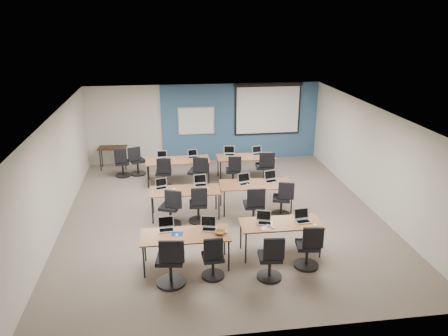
{
  "coord_description": "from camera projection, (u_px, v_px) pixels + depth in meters",
  "views": [
    {
      "loc": [
        -1.38,
        -10.22,
        4.97
      ],
      "look_at": [
        0.1,
        0.4,
        1.14
      ],
      "focal_mm": 35.0,
      "sensor_mm": 36.0,
      "label": 1
    }
  ],
  "objects": [
    {
      "name": "laptop_11",
      "position": [
        257.0,
        152.0,
        13.83
      ],
      "size": [
        0.32,
        0.27,
        0.24
      ],
      "rotation": [
        0.0,
        0.0,
        0.22
      ],
      "color": "silver",
      "rests_on": "training_table_back_right"
    },
    {
      "name": "task_chair_2",
      "position": [
        271.0,
        261.0,
        8.48
      ],
      "size": [
        0.5,
        0.5,
        0.98
      ],
      "rotation": [
        0.0,
        0.0,
        -0.09
      ],
      "color": "black",
      "rests_on": "floor"
    },
    {
      "name": "blue_accent_panel",
      "position": [
        240.0,
        122.0,
        15.26
      ],
      "size": [
        5.5,
        0.04,
        2.7
      ],
      "primitive_type": "cube",
      "color": "#3D5977",
      "rests_on": "wall_back"
    },
    {
      "name": "spare_chair_a",
      "position": [
        137.0,
        163.0,
        14.0
      ],
      "size": [
        0.52,
        0.49,
        0.98
      ],
      "rotation": [
        0.0,
        0.0,
        0.39
      ],
      "color": "black",
      "rests_on": "floor"
    },
    {
      "name": "laptop_1",
      "position": [
        209.0,
        226.0,
        9.04
      ],
      "size": [
        0.32,
        0.27,
        0.25
      ],
      "rotation": [
        0.0,
        0.0,
        -0.23
      ],
      "color": "#B0B0B4",
      "rests_on": "training_table_front_left"
    },
    {
      "name": "mouse_0",
      "position": [
        177.0,
        235.0,
        8.78
      ],
      "size": [
        0.08,
        0.1,
        0.03
      ],
      "primitive_type": "ellipsoid",
      "rotation": [
        0.0,
        0.0,
        -0.27
      ],
      "color": "white",
      "rests_on": "training_table_front_left"
    },
    {
      "name": "mouse_4",
      "position": [
        174.0,
        189.0,
        11.07
      ],
      "size": [
        0.09,
        0.11,
        0.04
      ],
      "primitive_type": "ellipsoid",
      "rotation": [
        0.0,
        0.0,
        -0.34
      ],
      "color": "white",
      "rests_on": "training_table_mid_left"
    },
    {
      "name": "floor",
      "position": [
        222.0,
        214.0,
        11.38
      ],
      "size": [
        8.0,
        9.0,
        0.02
      ],
      "primitive_type": "cube",
      "color": "#6B6354",
      "rests_on": "ground"
    },
    {
      "name": "laptop_2",
      "position": [
        264.0,
        220.0,
        9.31
      ],
      "size": [
        0.32,
        0.27,
        0.25
      ],
      "rotation": [
        0.0,
        0.0,
        -0.31
      ],
      "color": "silver",
      "rests_on": "training_table_front_right"
    },
    {
      "name": "mouse_9",
      "position": [
        201.0,
        157.0,
        13.47
      ],
      "size": [
        0.07,
        0.1,
        0.03
      ],
      "primitive_type": "ellipsoid",
      "rotation": [
        0.0,
        0.0,
        -0.12
      ],
      "color": "white",
      "rests_on": "training_table_back_left"
    },
    {
      "name": "task_chair_11",
      "position": [
        265.0,
        170.0,
        13.3
      ],
      "size": [
        0.57,
        0.57,
        1.04
      ],
      "rotation": [
        0.0,
        0.0,
        -0.11
      ],
      "color": "black",
      "rests_on": "floor"
    },
    {
      "name": "training_table_front_right",
      "position": [
        281.0,
        225.0,
        9.33
      ],
      "size": [
        1.74,
        0.72,
        0.73
      ],
      "rotation": [
        0.0,
        0.0,
        -0.01
      ],
      "color": "olive",
      "rests_on": "floor"
    },
    {
      "name": "mouse_5",
      "position": [
        208.0,
        188.0,
        11.14
      ],
      "size": [
        0.07,
        0.1,
        0.03
      ],
      "primitive_type": "ellipsoid",
      "rotation": [
        0.0,
        0.0,
        0.16
      ],
      "color": "white",
      "rests_on": "training_table_mid_left"
    },
    {
      "name": "task_chair_7",
      "position": [
        282.0,
        202.0,
        11.16
      ],
      "size": [
        0.5,
        0.49,
        0.98
      ],
      "rotation": [
        0.0,
        0.0,
        -0.29
      ],
      "color": "black",
      "rests_on": "floor"
    },
    {
      "name": "mouse_11",
      "position": [
        263.0,
        155.0,
        13.75
      ],
      "size": [
        0.09,
        0.11,
        0.04
      ],
      "primitive_type": "ellipsoid",
      "rotation": [
        0.0,
        0.0,
        -0.24
      ],
      "color": "white",
      "rests_on": "training_table_back_right"
    },
    {
      "name": "whiteboard",
      "position": [
        196.0,
        121.0,
        14.98
      ],
      "size": [
        1.28,
        0.03,
        0.98
      ],
      "color": "#A8AFB4",
      "rests_on": "wall_back"
    },
    {
      "name": "laptop_5",
      "position": [
        200.0,
        182.0,
        11.36
      ],
      "size": [
        0.34,
        0.28,
        0.25
      ],
      "rotation": [
        0.0,
        0.0,
        0.05
      ],
      "color": "#AAAAB4",
      "rests_on": "training_table_mid_left"
    },
    {
      "name": "coffee_cup",
      "position": [
        268.0,
        227.0,
        9.07
      ],
      "size": [
        0.06,
        0.06,
        0.05
      ],
      "primitive_type": "imported",
      "rotation": [
        0.0,
        0.0,
        0.23
      ],
      "color": "white",
      "rests_on": "snack_plate"
    },
    {
      "name": "snack_plate",
      "position": [
        265.0,
        229.0,
        9.05
      ],
      "size": [
        0.22,
        0.22,
        0.01
      ],
      "primitive_type": "cylinder",
      "rotation": [
        0.0,
        0.0,
        -0.28
      ],
      "color": "white",
      "rests_on": "training_table_front_right"
    },
    {
      "name": "laptop_3",
      "position": [
        302.0,
        218.0,
        9.38
      ],
      "size": [
        0.33,
        0.28,
        0.25
      ],
      "rotation": [
        0.0,
        0.0,
        0.1
      ],
      "color": "#A7A7AE",
      "rests_on": "training_table_front_right"
    },
    {
      "name": "mouse_6",
      "position": [
        248.0,
        185.0,
        11.35
      ],
      "size": [
        0.06,
        0.1,
        0.03
      ],
      "primitive_type": "ellipsoid",
      "rotation": [
        0.0,
        0.0,
        -0.03
      ],
      "color": "white",
      "rests_on": "training_table_mid_right"
    },
    {
      "name": "blue_mousepad",
      "position": [
        177.0,
        234.0,
        8.85
      ],
      "size": [
        0.25,
        0.22,
        0.01
      ],
      "primitive_type": "cube",
      "rotation": [
        0.0,
        0.0,
        -0.15
      ],
      "color": "navy",
      "rests_on": "training_table_front_left"
    },
    {
      "name": "laptop_8",
      "position": [
        162.0,
        157.0,
        13.39
      ],
      "size": [
        0.3,
        0.26,
        0.23
      ],
      "rotation": [
        0.0,
        0.0,
        0.12
      ],
      "color": "silver",
      "rests_on": "training_table_back_left"
    },
    {
      "name": "training_table_back_left",
      "position": [
        178.0,
        161.0,
        13.32
      ],
      "size": [
        1.94,
        0.81,
        0.73
      ],
      "rotation": [
        0.0,
        0.0,
        0.01
      ],
      "color": "olive",
      "rests_on": "floor"
    },
    {
      "name": "task_chair_9",
      "position": [
        198.0,
        175.0,
        12.89
      ],
      "size": [
        0.58,
        0.55,
        1.03
      ],
      "rotation": [
        0.0,
        0.0,
        -0.37
      ],
      "color": "black",
      "rests_on": "floor"
    },
    {
      "name": "laptop_6",
      "position": [
        244.0,
        181.0,
        11.43
      ],
      "size": [
        0.34,
        0.29,
        0.26
      ],
      "rotation": [
        0.0,
        0.0,
        0.26
      ],
      "color": "#BCBCBC",
      "rests_on": "training_table_mid_right"
    },
    {
      "name": "task_chair_4",
      "position": [
        171.0,
        211.0,
        10.63
      ],
      "size": [
        0.54,
        0.51,
        0.99
      ],
      "rotation": [
        0.0,
        0.0,
        -0.39
      ],
      "color": "black",
      "rests_on": "floor"
    },
    {
      "name": "mouse_8",
      "position": [
        174.0,
        159.0,
        13.36
      ],
      "size": [
        0.06,
        0.1,
        0.03
      ],
      "primitive_type": "ellipsoid",
      "rotation": [
        0.0,
        0.0,
        0.04
      ],
      "color": "white",
      "rests_on": "training_table_back_left"
    },
    {
      "name": "task_chair_5",
      "position": [
        199.0,
        208.0,
        10.82
      ],
      "size": [
        0.49,
        0.49,
        0.98
      ],
      "rotation": [
        0.0,
        0.0,
        -0.07
      ],
      "color": "black",
      "rests_on": "floor"
    },
    {
      "name": "mouse_7",
      "position": [
        282.0,
        184.0,
        11.4
      ],
      "size": [
        0.06,
        0.09,
        0.03
      ],
      "primitive_type": "ellipsoid",
      "rotation": [
        0.0,
        0.0,
        -0.03
      ],
      "color": "white",
      "rests_on": "training_table_mid_right"
    },
    {
      "name": "projector_screen",
      "position": [
        268.0,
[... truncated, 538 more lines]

